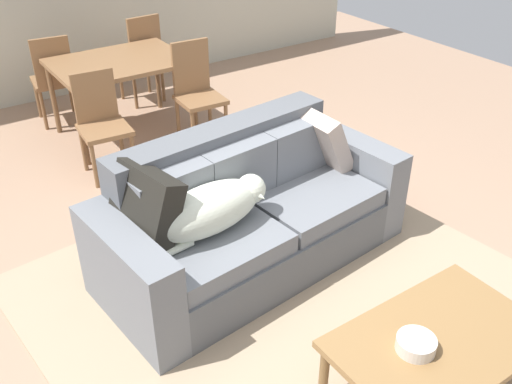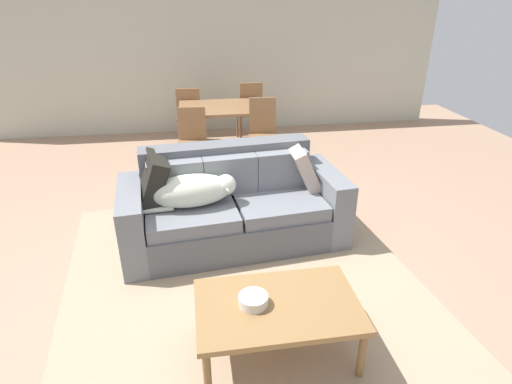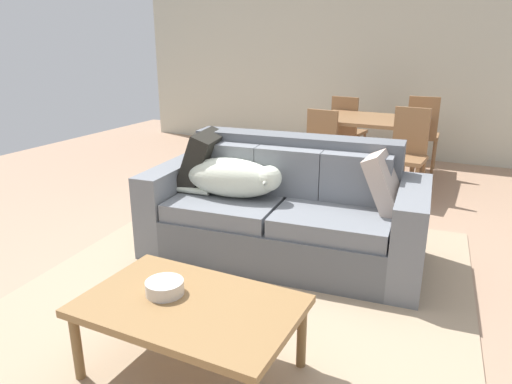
{
  "view_description": "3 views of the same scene",
  "coord_description": "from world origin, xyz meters",
  "px_view_note": "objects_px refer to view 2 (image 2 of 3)",
  "views": [
    {
      "loc": [
        -1.76,
        -2.42,
        2.52
      ],
      "look_at": [
        -0.1,
        0.01,
        0.7
      ],
      "focal_mm": 40.24,
      "sensor_mm": 36.0,
      "label": 1
    },
    {
      "loc": [
        -0.34,
        -3.33,
        2.24
      ],
      "look_at": [
        0.22,
        0.18,
        0.53
      ],
      "focal_mm": 29.29,
      "sensor_mm": 36.0,
      "label": 2
    },
    {
      "loc": [
        1.32,
        -2.92,
        1.65
      ],
      "look_at": [
        -0.16,
        0.07,
        0.55
      ],
      "focal_mm": 33.09,
      "sensor_mm": 36.0,
      "label": 3
    }
  ],
  "objects_px": {
    "dog_on_left_cushion": "(194,190)",
    "dining_table": "(222,111)",
    "coffee_table": "(278,309)",
    "dining_chair_far_left": "(190,114)",
    "bowl_on_coffee_table": "(253,300)",
    "dining_chair_near_left": "(192,139)",
    "throw_pillow_by_left_arm": "(151,181)",
    "throw_pillow_by_right_arm": "(303,167)",
    "dining_chair_far_right": "(250,109)",
    "couch": "(233,207)",
    "dining_chair_near_right": "(263,131)"
  },
  "relations": [
    {
      "from": "dog_on_left_cushion",
      "to": "dining_table",
      "type": "relative_size",
      "value": 0.74
    },
    {
      "from": "coffee_table",
      "to": "dining_chair_far_left",
      "type": "distance_m",
      "value": 4.5
    },
    {
      "from": "bowl_on_coffee_table",
      "to": "dining_chair_near_left",
      "type": "distance_m",
      "value": 3.24
    },
    {
      "from": "throw_pillow_by_left_arm",
      "to": "dining_table",
      "type": "xyz_separation_m",
      "value": [
        0.84,
        2.36,
        -0.01
      ]
    },
    {
      "from": "throw_pillow_by_left_arm",
      "to": "throw_pillow_by_right_arm",
      "type": "distance_m",
      "value": 1.47
    },
    {
      "from": "coffee_table",
      "to": "dining_table",
      "type": "distance_m",
      "value": 3.87
    },
    {
      "from": "throw_pillow_by_right_arm",
      "to": "coffee_table",
      "type": "distance_m",
      "value": 1.76
    },
    {
      "from": "dining_table",
      "to": "dining_chair_far_right",
      "type": "height_order",
      "value": "dining_chair_far_right"
    },
    {
      "from": "throw_pillow_by_left_arm",
      "to": "dining_chair_far_left",
      "type": "relative_size",
      "value": 0.52
    },
    {
      "from": "throw_pillow_by_right_arm",
      "to": "coffee_table",
      "type": "xyz_separation_m",
      "value": [
        -0.59,
        -1.64,
        -0.3
      ]
    },
    {
      "from": "throw_pillow_by_left_arm",
      "to": "bowl_on_coffee_table",
      "type": "relative_size",
      "value": 2.44
    },
    {
      "from": "coffee_table",
      "to": "dining_chair_near_left",
      "type": "distance_m",
      "value": 3.28
    },
    {
      "from": "throw_pillow_by_left_arm",
      "to": "throw_pillow_by_right_arm",
      "type": "xyz_separation_m",
      "value": [
        1.46,
        0.14,
        -0.02
      ]
    },
    {
      "from": "couch",
      "to": "dining_chair_far_right",
      "type": "height_order",
      "value": "dining_chair_far_right"
    },
    {
      "from": "dog_on_left_cushion",
      "to": "dining_chair_far_right",
      "type": "height_order",
      "value": "dining_chair_far_right"
    },
    {
      "from": "coffee_table",
      "to": "dining_chair_far_left",
      "type": "bearing_deg",
      "value": 96.27
    },
    {
      "from": "bowl_on_coffee_table",
      "to": "dining_table",
      "type": "distance_m",
      "value": 3.85
    },
    {
      "from": "coffee_table",
      "to": "dining_chair_far_right",
      "type": "distance_m",
      "value": 4.5
    },
    {
      "from": "dining_chair_near_right",
      "to": "throw_pillow_by_right_arm",
      "type": "bearing_deg",
      "value": -82.38
    },
    {
      "from": "dog_on_left_cushion",
      "to": "dining_chair_near_right",
      "type": "xyz_separation_m",
      "value": [
        0.97,
        1.94,
        -0.09
      ]
    },
    {
      "from": "couch",
      "to": "dining_chair_near_right",
      "type": "relative_size",
      "value": 2.25
    },
    {
      "from": "throw_pillow_by_right_arm",
      "to": "bowl_on_coffee_table",
      "type": "height_order",
      "value": "throw_pillow_by_right_arm"
    },
    {
      "from": "throw_pillow_by_left_arm",
      "to": "throw_pillow_by_right_arm",
      "type": "height_order",
      "value": "throw_pillow_by_left_arm"
    },
    {
      "from": "throw_pillow_by_left_arm",
      "to": "dining_chair_near_left",
      "type": "height_order",
      "value": "throw_pillow_by_left_arm"
    },
    {
      "from": "couch",
      "to": "throw_pillow_by_left_arm",
      "type": "distance_m",
      "value": 0.81
    },
    {
      "from": "throw_pillow_by_left_arm",
      "to": "dining_chair_far_left",
      "type": "distance_m",
      "value": 3.01
    },
    {
      "from": "throw_pillow_by_left_arm",
      "to": "dining_chair_far_right",
      "type": "distance_m",
      "value": 3.27
    },
    {
      "from": "dining_table",
      "to": "dining_chair_far_left",
      "type": "xyz_separation_m",
      "value": [
        -0.46,
        0.61,
        -0.18
      ]
    },
    {
      "from": "dog_on_left_cushion",
      "to": "coffee_table",
      "type": "xyz_separation_m",
      "value": [
        0.49,
        -1.36,
        -0.25
      ]
    },
    {
      "from": "coffee_table",
      "to": "dining_chair_near_left",
      "type": "relative_size",
      "value": 1.2
    },
    {
      "from": "throw_pillow_by_left_arm",
      "to": "dining_chair_near_right",
      "type": "relative_size",
      "value": 0.49
    },
    {
      "from": "dining_chair_far_right",
      "to": "throw_pillow_by_left_arm",
      "type": "bearing_deg",
      "value": 62.78
    },
    {
      "from": "dining_table",
      "to": "dining_chair_far_right",
      "type": "distance_m",
      "value": 0.81
    },
    {
      "from": "couch",
      "to": "dog_on_left_cushion",
      "type": "distance_m",
      "value": 0.48
    },
    {
      "from": "couch",
      "to": "dining_table",
      "type": "relative_size",
      "value": 1.79
    },
    {
      "from": "dining_chair_near_right",
      "to": "throw_pillow_by_left_arm",
      "type": "bearing_deg",
      "value": -122.99
    },
    {
      "from": "coffee_table",
      "to": "dining_chair_far_left",
      "type": "xyz_separation_m",
      "value": [
        -0.49,
        4.47,
        0.13
      ]
    },
    {
      "from": "dining_chair_far_left",
      "to": "dining_chair_far_right",
      "type": "height_order",
      "value": "dining_chair_far_right"
    },
    {
      "from": "dog_on_left_cushion",
      "to": "throw_pillow_by_right_arm",
      "type": "xyz_separation_m",
      "value": [
        1.09,
        0.28,
        0.04
      ]
    },
    {
      "from": "dog_on_left_cushion",
      "to": "throw_pillow_by_right_arm",
      "type": "relative_size",
      "value": 2.1
    },
    {
      "from": "coffee_table",
      "to": "dining_table",
      "type": "xyz_separation_m",
      "value": [
        -0.03,
        3.86,
        0.31
      ]
    },
    {
      "from": "bowl_on_coffee_table",
      "to": "couch",
      "type": "bearing_deg",
      "value": 89.05
    },
    {
      "from": "dining_chair_near_right",
      "to": "dining_chair_far_right",
      "type": "bearing_deg",
      "value": 94.27
    },
    {
      "from": "throw_pillow_by_left_arm",
      "to": "coffee_table",
      "type": "distance_m",
      "value": 1.75
    },
    {
      "from": "couch",
      "to": "dining_chair_near_left",
      "type": "xyz_separation_m",
      "value": [
        -0.34,
        1.74,
        0.14
      ]
    },
    {
      "from": "bowl_on_coffee_table",
      "to": "dining_chair_far_left",
      "type": "xyz_separation_m",
      "value": [
        -0.33,
        4.45,
        0.05
      ]
    },
    {
      "from": "throw_pillow_by_right_arm",
      "to": "couch",
      "type": "bearing_deg",
      "value": -170.05
    },
    {
      "from": "throw_pillow_by_right_arm",
      "to": "coffee_table",
      "type": "bearing_deg",
      "value": -109.89
    },
    {
      "from": "dining_chair_near_right",
      "to": "dining_chair_far_right",
      "type": "relative_size",
      "value": 0.99
    },
    {
      "from": "throw_pillow_by_right_arm",
      "to": "bowl_on_coffee_table",
      "type": "distance_m",
      "value": 1.8
    }
  ]
}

